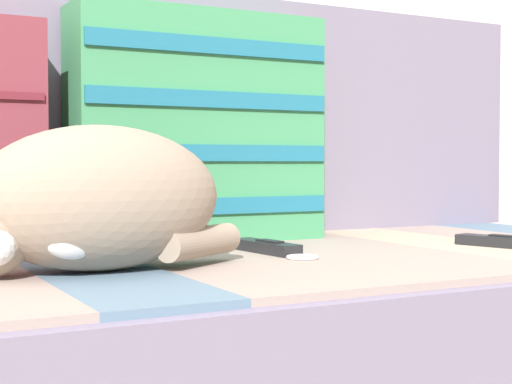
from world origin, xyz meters
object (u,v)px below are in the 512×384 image
at_px(throw_pillow_striped, 198,128).
at_px(game_remote_near, 269,248).
at_px(couch, 231,383).
at_px(game_remote_far, 503,242).
at_px(sleeping_cat, 92,203).

bearing_deg(throw_pillow_striped, game_remote_near, -84.57).
relative_size(couch, game_remote_far, 8.65).
bearing_deg(game_remote_near, game_remote_far, -15.69).
xyz_separation_m(throw_pillow_striped, game_remote_near, (0.02, -0.23, -0.20)).
bearing_deg(game_remote_near, throw_pillow_striped, 95.43).
bearing_deg(game_remote_near, sleeping_cat, -165.91).
bearing_deg(couch, throw_pillow_striped, 80.91).
bearing_deg(couch, game_remote_far, -16.94).
height_order(game_remote_near, game_remote_far, same).
xyz_separation_m(couch, sleeping_cat, (-0.25, -0.10, 0.30)).
relative_size(couch, game_remote_near, 8.73).
xyz_separation_m(throw_pillow_striped, sleeping_cat, (-0.29, -0.31, -0.12)).
height_order(couch, throw_pillow_striped, throw_pillow_striped).
bearing_deg(game_remote_far, couch, 163.06).
distance_m(throw_pillow_striped, game_remote_near, 0.30).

